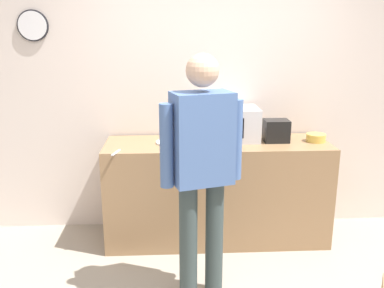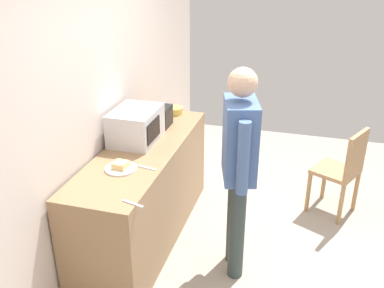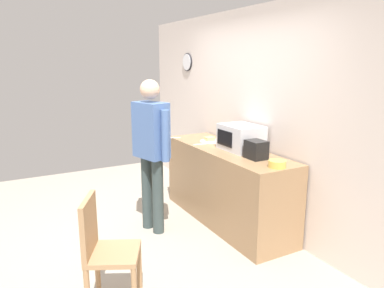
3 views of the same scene
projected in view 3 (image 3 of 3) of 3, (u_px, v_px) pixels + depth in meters
ground_plane at (132, 241)px, 4.10m from camera, size 6.00×6.00×0.00m
back_wall at (250, 116)px, 4.56m from camera, size 5.40×0.13×2.60m
kitchen_counter at (226, 185)px, 4.51m from camera, size 2.02×0.62×0.94m
microwave at (241, 138)px, 4.31m from camera, size 0.50×0.39×0.30m
sandwich_plate at (210, 140)px, 4.77m from camera, size 0.25×0.25×0.07m
salad_bowl at (277, 164)px, 3.62m from camera, size 0.17×0.17×0.07m
toaster at (256, 150)px, 3.93m from camera, size 0.22×0.18×0.20m
fork_utensil at (174, 138)px, 5.02m from camera, size 0.06×0.17×0.01m
spoon_utensil at (200, 144)px, 4.62m from camera, size 0.05×0.17×0.01m
person_standing at (151, 145)px, 4.15m from camera, size 0.57×0.34×1.77m
wooden_chair at (104, 248)px, 2.89m from camera, size 0.54×0.54×0.94m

